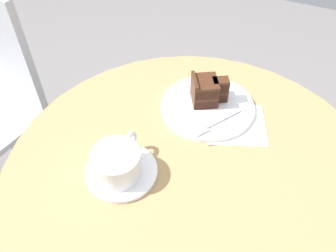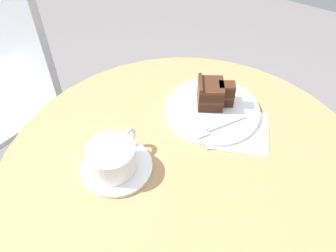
# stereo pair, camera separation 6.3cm
# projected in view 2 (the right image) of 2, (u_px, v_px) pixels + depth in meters

# --- Properties ---
(cafe_table) EXTENTS (0.80, 0.80, 0.69)m
(cafe_table) POSITION_uv_depth(u_px,v_px,m) (186.00, 201.00, 0.82)
(cafe_table) COLOR #A37F51
(cafe_table) RESTS_ON ground
(saucer) EXTENTS (0.15, 0.15, 0.01)m
(saucer) POSITION_uv_depth(u_px,v_px,m) (117.00, 167.00, 0.74)
(saucer) COLOR white
(saucer) RESTS_ON cafe_table
(coffee_cup) EXTENTS (0.13, 0.10, 0.06)m
(coffee_cup) POSITION_uv_depth(u_px,v_px,m) (112.00, 157.00, 0.71)
(coffee_cup) COLOR white
(coffee_cup) RESTS_ON saucer
(teaspoon) EXTENTS (0.10, 0.06, 0.00)m
(teaspoon) POSITION_uv_depth(u_px,v_px,m) (99.00, 155.00, 0.75)
(teaspoon) COLOR #B7B7BC
(teaspoon) RESTS_ON saucer
(cake_plate) EXTENTS (0.23, 0.23, 0.01)m
(cake_plate) POSITION_uv_depth(u_px,v_px,m) (212.00, 110.00, 0.85)
(cake_plate) COLOR white
(cake_plate) RESTS_ON cafe_table
(cake_slice) EXTENTS (0.08, 0.10, 0.07)m
(cake_slice) POSITION_uv_depth(u_px,v_px,m) (213.00, 94.00, 0.84)
(cake_slice) COLOR #381E14
(cake_slice) RESTS_ON cake_plate
(fork) EXTENTS (0.12, 0.08, 0.00)m
(fork) POSITION_uv_depth(u_px,v_px,m) (214.00, 128.00, 0.80)
(fork) COLOR #B7B7BC
(fork) RESTS_ON cake_plate
(napkin) EXTENTS (0.17, 0.18, 0.00)m
(napkin) POSITION_uv_depth(u_px,v_px,m) (236.00, 130.00, 0.82)
(napkin) COLOR silver
(napkin) RESTS_ON cafe_table
(cafe_chair) EXTENTS (0.44, 0.44, 0.86)m
(cafe_chair) POSITION_uv_depth(u_px,v_px,m) (2.00, 82.00, 1.19)
(cafe_chair) COLOR #BCBCC1
(cafe_chair) RESTS_ON ground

